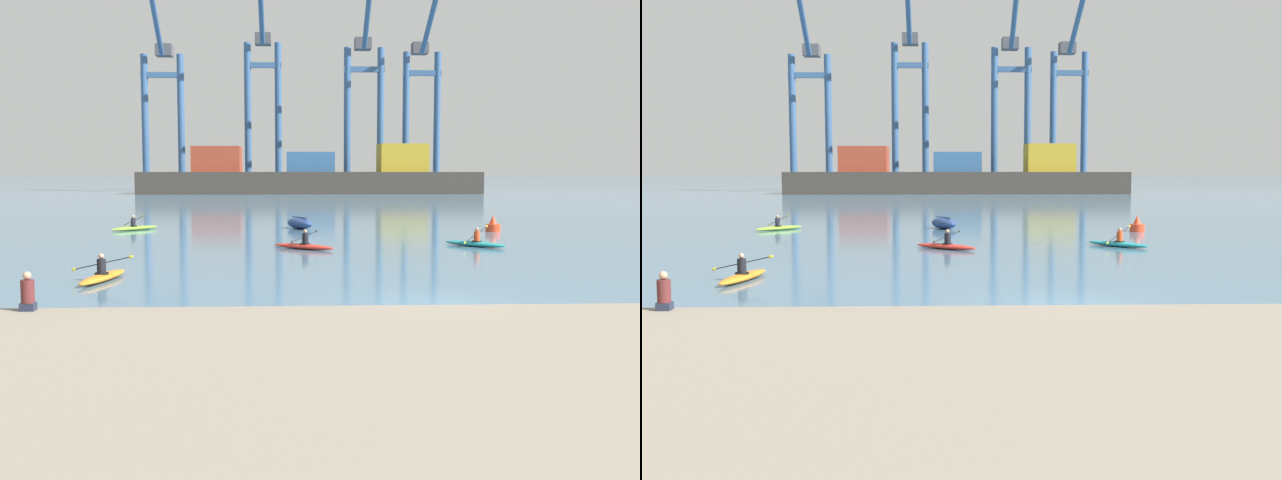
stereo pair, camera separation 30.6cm
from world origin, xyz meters
TOP-DOWN VIEW (x-y plane):
  - ground_plane at (0.00, 0.00)m, footprint 800.00×800.00m
  - container_barge at (-0.12, 97.76)m, footprint 53.86×9.78m
  - gantry_crane_west at (-25.19, 107.92)m, footprint 7.33×14.89m
  - gantry_crane_west_mid at (-8.11, 109.41)m, footprint 6.52×17.63m
  - gantry_crane_east_mid at (9.24, 105.72)m, footprint 6.91×17.50m
  - gantry_crane_east at (19.93, 109.57)m, footprint 6.77×21.41m
  - capsized_dinghy at (-3.09, 26.75)m, footprint 2.19×2.81m
  - channel_buoy at (8.73, 24.17)m, footprint 0.90×0.90m
  - kayak_teal at (5.36, 15.38)m, footprint 2.80×2.85m
  - kayak_orange at (-10.15, 4.83)m, footprint 2.22×3.45m
  - kayak_red at (-3.11, 14.54)m, footprint 3.11×2.47m
  - kayak_lime at (-13.45, 26.05)m, footprint 2.76×2.89m
  - seated_onlooker at (-9.75, -3.48)m, footprint 0.32×0.30m

SIDE VIEW (x-z plane):
  - ground_plane at x=0.00m, z-range 0.00..0.00m
  - kayak_teal at x=5.36m, z-range -0.34..0.69m
  - kayak_orange at x=-10.15m, z-range -0.30..0.65m
  - kayak_red at x=-3.11m, z-range -0.30..0.65m
  - kayak_lime at x=-13.45m, z-range -0.33..0.68m
  - capsized_dinghy at x=-3.09m, z-range -0.03..0.73m
  - channel_buoy at x=8.73m, z-range -0.14..0.86m
  - seated_onlooker at x=-9.75m, z-range 0.53..1.42m
  - container_barge at x=-0.12m, z-range -1.31..6.59m
  - gantry_crane_west at x=-25.19m, z-range -0.50..32.60m
  - gantry_crane_east_mid at x=9.24m, z-range -1.27..35.52m
  - gantry_crane_east at x=19.93m, z-range -0.18..34.49m
  - gantry_crane_west_mid at x=-8.11m, z-range -0.58..35.75m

